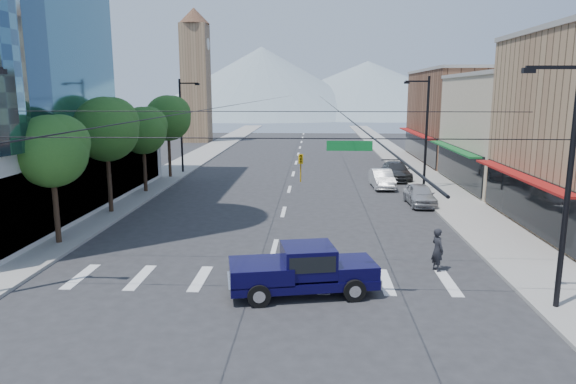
{
  "coord_description": "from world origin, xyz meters",
  "views": [
    {
      "loc": [
        1.95,
        -18.95,
        7.8
      ],
      "look_at": [
        0.72,
        5.56,
        3.0
      ],
      "focal_mm": 32.0,
      "sensor_mm": 36.0,
      "label": 1
    }
  ],
  "objects_px": {
    "pickup_truck": "(302,269)",
    "parked_car_near": "(420,195)",
    "parked_car_mid": "(382,179)",
    "parked_car_far": "(396,171)",
    "pedestrian": "(437,250)"
  },
  "relations": [
    {
      "from": "parked_car_far",
      "to": "parked_car_mid",
      "type": "bearing_deg",
      "value": -115.21
    },
    {
      "from": "pedestrian",
      "to": "parked_car_far",
      "type": "relative_size",
      "value": 0.36
    },
    {
      "from": "pickup_truck",
      "to": "parked_car_far",
      "type": "xyz_separation_m",
      "value": [
        7.85,
        27.14,
        -0.24
      ]
    },
    {
      "from": "parked_car_mid",
      "to": "parked_car_far",
      "type": "relative_size",
      "value": 0.85
    },
    {
      "from": "parked_car_mid",
      "to": "parked_car_far",
      "type": "xyz_separation_m",
      "value": [
        1.8,
        4.11,
        0.03
      ]
    },
    {
      "from": "pedestrian",
      "to": "parked_car_mid",
      "type": "height_order",
      "value": "pedestrian"
    },
    {
      "from": "parked_car_near",
      "to": "parked_car_mid",
      "type": "xyz_separation_m",
      "value": [
        -1.8,
        6.53,
        0.01
      ]
    },
    {
      "from": "pedestrian",
      "to": "parked_car_near",
      "type": "height_order",
      "value": "pedestrian"
    },
    {
      "from": "pickup_truck",
      "to": "parked_car_near",
      "type": "distance_m",
      "value": 18.28
    },
    {
      "from": "pickup_truck",
      "to": "parked_car_near",
      "type": "height_order",
      "value": "pickup_truck"
    },
    {
      "from": "pedestrian",
      "to": "parked_car_near",
      "type": "relative_size",
      "value": 0.44
    },
    {
      "from": "pedestrian",
      "to": "parked_car_mid",
      "type": "xyz_separation_m",
      "value": [
        0.16,
        20.08,
        -0.21
      ]
    },
    {
      "from": "pedestrian",
      "to": "parked_car_far",
      "type": "distance_m",
      "value": 24.27
    },
    {
      "from": "pedestrian",
      "to": "parked_car_near",
      "type": "distance_m",
      "value": 13.7
    },
    {
      "from": "parked_car_mid",
      "to": "parked_car_far",
      "type": "bearing_deg",
      "value": 63.92
    }
  ]
}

